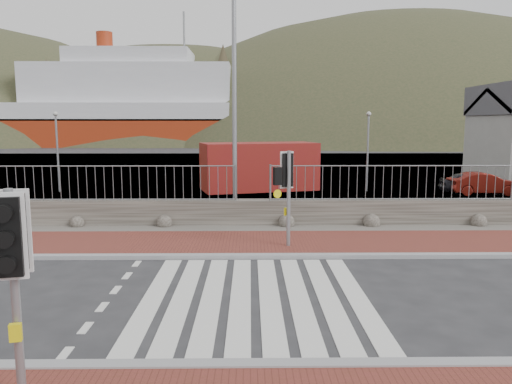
{
  "coord_description": "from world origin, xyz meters",
  "views": [
    {
      "loc": [
        -0.1,
        -9.87,
        3.59
      ],
      "look_at": [
        0.06,
        3.0,
        1.78
      ],
      "focal_mm": 35.0,
      "sensor_mm": 36.0,
      "label": 1
    }
  ],
  "objects_px": {
    "shipping_container": "(259,166)",
    "streetlight": "(238,77)",
    "car_b": "(484,183)",
    "traffic_signal_near": "(12,253)",
    "ferry": "(90,110)",
    "car_a": "(473,183)",
    "traffic_signal_far": "(288,178)"
  },
  "relations": [
    {
      "from": "car_a",
      "to": "ferry",
      "type": "bearing_deg",
      "value": 39.18
    },
    {
      "from": "ferry",
      "to": "traffic_signal_far",
      "type": "xyz_separation_m",
      "value": [
        25.61,
        -63.85,
        -3.34
      ]
    },
    {
      "from": "shipping_container",
      "to": "streetlight",
      "type": "bearing_deg",
      "value": -111.03
    },
    {
      "from": "ferry",
      "to": "car_b",
      "type": "distance_m",
      "value": 64.6
    },
    {
      "from": "ferry",
      "to": "traffic_signal_far",
      "type": "distance_m",
      "value": 68.88
    },
    {
      "from": "traffic_signal_near",
      "to": "traffic_signal_far",
      "type": "height_order",
      "value": "traffic_signal_near"
    },
    {
      "from": "streetlight",
      "to": "car_a",
      "type": "bearing_deg",
      "value": 7.67
    },
    {
      "from": "traffic_signal_near",
      "to": "car_b",
      "type": "xyz_separation_m",
      "value": [
        14.53,
        18.56,
        -1.46
      ]
    },
    {
      "from": "traffic_signal_far",
      "to": "car_b",
      "type": "xyz_separation_m",
      "value": [
        10.58,
        10.56,
        -1.47
      ]
    },
    {
      "from": "traffic_signal_near",
      "to": "car_a",
      "type": "bearing_deg",
      "value": 40.3
    },
    {
      "from": "car_b",
      "to": "traffic_signal_far",
      "type": "bearing_deg",
      "value": 135.83
    },
    {
      "from": "streetlight",
      "to": "car_a",
      "type": "height_order",
      "value": "streetlight"
    },
    {
      "from": "streetlight",
      "to": "car_a",
      "type": "distance_m",
      "value": 14.23
    },
    {
      "from": "traffic_signal_far",
      "to": "streetlight",
      "type": "bearing_deg",
      "value": -92.17
    },
    {
      "from": "traffic_signal_near",
      "to": "car_a",
      "type": "relative_size",
      "value": 0.87
    },
    {
      "from": "traffic_signal_near",
      "to": "traffic_signal_far",
      "type": "bearing_deg",
      "value": 50.89
    },
    {
      "from": "traffic_signal_far",
      "to": "streetlight",
      "type": "relative_size",
      "value": 0.3
    },
    {
      "from": "streetlight",
      "to": "shipping_container",
      "type": "xyz_separation_m",
      "value": [
        0.89,
        8.43,
        -3.92
      ]
    },
    {
      "from": "shipping_container",
      "to": "ferry",
      "type": "bearing_deg",
      "value": 100.99
    },
    {
      "from": "traffic_signal_near",
      "to": "streetlight",
      "type": "relative_size",
      "value": 0.31
    },
    {
      "from": "ferry",
      "to": "car_a",
      "type": "xyz_separation_m",
      "value": [
        35.8,
        -52.99,
        -4.81
      ]
    },
    {
      "from": "ferry",
      "to": "car_a",
      "type": "height_order",
      "value": "ferry"
    },
    {
      "from": "traffic_signal_near",
      "to": "car_a",
      "type": "xyz_separation_m",
      "value": [
        14.13,
        18.86,
        -1.47
      ]
    },
    {
      "from": "traffic_signal_near",
      "to": "car_a",
      "type": "height_order",
      "value": "traffic_signal_near"
    },
    {
      "from": "traffic_signal_near",
      "to": "ferry",
      "type": "bearing_deg",
      "value": 93.92
    },
    {
      "from": "shipping_container",
      "to": "car_a",
      "type": "height_order",
      "value": "shipping_container"
    },
    {
      "from": "traffic_signal_far",
      "to": "car_a",
      "type": "relative_size",
      "value": 0.87
    },
    {
      "from": "ferry",
      "to": "shipping_container",
      "type": "xyz_separation_m",
      "value": [
        25.03,
        -51.31,
        -4.11
      ]
    },
    {
      "from": "ferry",
      "to": "traffic_signal_near",
      "type": "distance_m",
      "value": 75.12
    },
    {
      "from": "traffic_signal_near",
      "to": "traffic_signal_far",
      "type": "relative_size",
      "value": 1.0
    },
    {
      "from": "traffic_signal_near",
      "to": "shipping_container",
      "type": "xyz_separation_m",
      "value": [
        3.37,
        20.54,
        -0.77
      ]
    },
    {
      "from": "car_b",
      "to": "traffic_signal_near",
      "type": "bearing_deg",
      "value": 142.84
    }
  ]
}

